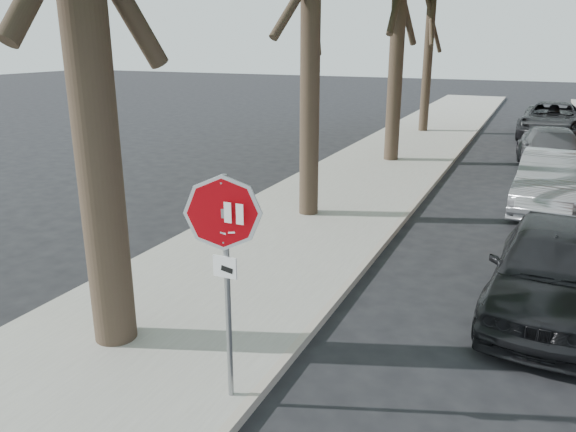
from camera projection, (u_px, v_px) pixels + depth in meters
name	position (u px, v px, depth m)	size (l,w,h in m)	color
ground	(286.00, 419.00, 6.23)	(120.00, 120.00, 0.00)	black
sidewalk_left	(371.00, 172.00, 17.64)	(4.00, 55.00, 0.12)	gray
curb_left	(438.00, 178.00, 16.83)	(0.12, 55.00, 0.13)	#9E9384
stop_sign	(225.00, 246.00, 5.90)	(0.76, 0.34, 2.61)	gray
car_a	(552.00, 269.00, 8.46)	(1.70, 4.22, 1.44)	black
car_b	(552.00, 182.00, 13.77)	(1.49, 4.26, 1.40)	gray
car_c	(552.00, 151.00, 17.89)	(1.86, 4.58, 1.33)	#454449
car_d	(552.00, 120.00, 24.08)	(2.50, 5.42, 1.51)	black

